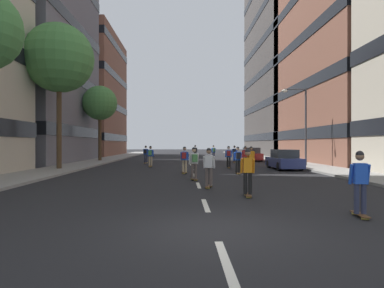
% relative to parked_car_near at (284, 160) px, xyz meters
% --- Properties ---
extents(ground_plane, '(159.62, 159.62, 0.00)m').
position_rel_parked_car_near_xyz_m(ground_plane, '(-7.02, 9.06, -0.70)').
color(ground_plane, black).
extents(sidewalk_left, '(3.36, 73.16, 0.14)m').
position_rel_parked_car_near_xyz_m(sidewalk_left, '(-16.92, 12.39, -0.63)').
color(sidewalk_left, gray).
rests_on(sidewalk_left, ground_plane).
extents(sidewalk_right, '(3.36, 73.16, 0.14)m').
position_rel_parked_car_near_xyz_m(sidewalk_right, '(2.88, 12.39, -0.63)').
color(sidewalk_right, gray).
rests_on(sidewalk_right, ground_plane).
extents(lane_markings, '(0.16, 62.20, 0.01)m').
position_rel_parked_car_near_xyz_m(lane_markings, '(-7.02, 10.46, -0.70)').
color(lane_markings, silver).
rests_on(lane_markings, ground_plane).
extents(building_left_mid, '(12.77, 16.36, 26.81)m').
position_rel_parked_car_near_xyz_m(building_left_mid, '(-24.92, 9.32, 12.80)').
color(building_left_mid, slate).
rests_on(building_left_mid, ground_plane).
extents(building_left_far, '(12.77, 17.92, 19.67)m').
position_rel_parked_car_near_xyz_m(building_left_far, '(-24.92, 29.10, 9.22)').
color(building_left_far, brown).
rests_on(building_left_far, ground_plane).
extents(building_right_far, '(12.77, 23.82, 35.22)m').
position_rel_parked_car_near_xyz_m(building_right_far, '(10.89, 29.10, 17.00)').
color(building_right_far, '#4C4744').
rests_on(building_right_far, ground_plane).
extents(parked_car_near, '(1.82, 4.40, 1.52)m').
position_rel_parked_car_near_xyz_m(parked_car_near, '(0.00, 0.00, 0.00)').
color(parked_car_near, navy).
rests_on(parked_car_near, ground_plane).
extents(parked_car_mid, '(1.82, 4.40, 1.52)m').
position_rel_parked_car_near_xyz_m(parked_car_mid, '(0.00, 12.22, 0.00)').
color(parked_car_mid, maroon).
rests_on(parked_car_mid, ground_plane).
extents(street_tree_near, '(5.06, 5.06, 10.69)m').
position_rel_parked_car_near_xyz_m(street_tree_near, '(-16.92, -0.53, 7.57)').
color(street_tree_near, '#4C3823').
rests_on(street_tree_near, sidewalk_left).
extents(street_tree_mid, '(3.76, 3.76, 8.18)m').
position_rel_parked_car_near_xyz_m(street_tree_mid, '(-16.92, 11.27, 5.70)').
color(street_tree_mid, '#4C3823').
rests_on(street_tree_mid, sidewalk_left).
extents(streetlamp_right, '(2.13, 0.30, 6.50)m').
position_rel_parked_car_near_xyz_m(streetlamp_right, '(2.18, 2.27, 3.44)').
color(streetlamp_right, '#3F3F44').
rests_on(streetlamp_right, sidewalk_right).
extents(skater_0, '(0.55, 0.91, 1.78)m').
position_rel_parked_car_near_xyz_m(skater_0, '(-5.34, -12.91, 0.29)').
color(skater_0, brown).
rests_on(skater_0, ground_plane).
extents(skater_1, '(0.55, 0.92, 1.78)m').
position_rel_parked_car_near_xyz_m(skater_1, '(-2.99, -16.34, 0.29)').
color(skater_1, brown).
rests_on(skater_1, ground_plane).
extents(skater_2, '(0.57, 0.92, 1.78)m').
position_rel_parked_car_near_xyz_m(skater_2, '(-7.16, -7.45, 0.32)').
color(skater_2, brown).
rests_on(skater_2, ground_plane).
extents(skater_3, '(0.56, 0.92, 1.78)m').
position_rel_parked_car_near_xyz_m(skater_3, '(-2.49, 8.54, 0.32)').
color(skater_3, brown).
rests_on(skater_3, ground_plane).
extents(skater_4, '(0.54, 0.91, 1.78)m').
position_rel_parked_car_near_xyz_m(skater_4, '(-10.53, 2.92, 0.32)').
color(skater_4, brown).
rests_on(skater_4, ground_plane).
extents(skater_5, '(0.54, 0.91, 1.78)m').
position_rel_parked_car_near_xyz_m(skater_5, '(-4.11, 1.17, 0.32)').
color(skater_5, brown).
rests_on(skater_5, ground_plane).
extents(skater_6, '(0.57, 0.92, 1.78)m').
position_rel_parked_car_near_xyz_m(skater_6, '(-6.59, -10.44, 0.29)').
color(skater_6, brown).
rests_on(skater_6, ground_plane).
extents(skater_7, '(0.57, 0.92, 1.78)m').
position_rel_parked_car_near_xyz_m(skater_7, '(-4.05, 15.04, 0.32)').
color(skater_7, brown).
rests_on(skater_7, ground_plane).
extents(skater_8, '(0.53, 0.90, 1.78)m').
position_rel_parked_car_near_xyz_m(skater_8, '(-2.89, -1.68, 0.29)').
color(skater_8, brown).
rests_on(skater_8, ground_plane).
extents(skater_9, '(0.54, 0.91, 1.78)m').
position_rel_parked_car_near_xyz_m(skater_9, '(-4.22, -3.93, 0.32)').
color(skater_9, brown).
rests_on(skater_9, ground_plane).
extents(skater_10, '(0.55, 0.92, 1.78)m').
position_rel_parked_car_near_xyz_m(skater_10, '(-6.17, 18.68, 0.29)').
color(skater_10, brown).
rests_on(skater_10, ground_plane).
extents(skater_11, '(0.56, 0.92, 1.78)m').
position_rel_parked_car_near_xyz_m(skater_11, '(-11.49, 7.73, 0.32)').
color(skater_11, brown).
rests_on(skater_11, ground_plane).
extents(skater_12, '(0.56, 0.92, 1.78)m').
position_rel_parked_car_near_xyz_m(skater_12, '(-7.66, -3.47, 0.32)').
color(skater_12, brown).
rests_on(skater_12, ground_plane).
extents(skater_13, '(0.55, 0.91, 1.78)m').
position_rel_parked_car_near_xyz_m(skater_13, '(-2.60, 2.10, 0.29)').
color(skater_13, brown).
rests_on(skater_13, ground_plane).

